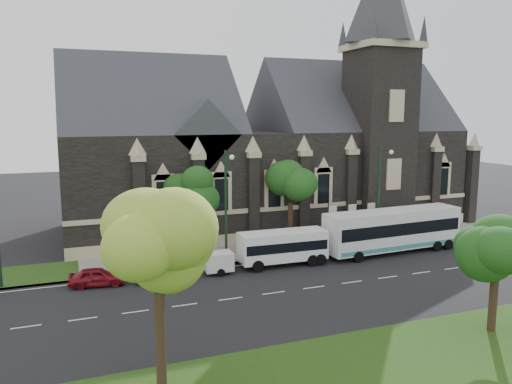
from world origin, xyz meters
name	(u,v)px	position (x,y,z in m)	size (l,w,h in m)	color
ground	(314,287)	(0.00, 0.00, 0.00)	(160.00, 160.00, 0.00)	black
sidewalk	(263,251)	(0.00, 9.50, 0.07)	(80.00, 5.00, 0.15)	gray
museum	(276,148)	(5.12, 18.78, 8.17)	(40.00, 17.70, 29.90)	black
tree_park_near	(162,243)	(-11.77, -8.77, 6.42)	(4.42, 4.42, 8.56)	black
tree_park_east	(497,248)	(6.18, -9.32, 4.62)	(3.40, 3.40, 6.28)	black
tree_walk_right	(292,181)	(3.21, 10.71, 5.82)	(4.08, 4.08, 7.80)	black
tree_walk_left	(193,188)	(-5.80, 10.70, 5.73)	(3.91, 3.91, 7.64)	black
street_lamp_near	(380,191)	(10.00, 7.09, 5.11)	(0.36, 1.88, 9.00)	black
street_lamp_mid	(227,201)	(-4.00, 7.09, 5.11)	(0.36, 1.88, 9.00)	black
banner_flag_left	(331,220)	(6.29, 9.00, 2.38)	(0.90, 0.10, 4.00)	black
banner_flag_center	(350,219)	(8.29, 9.00, 2.38)	(0.90, 0.10, 4.00)	black
banner_flag_right	(369,217)	(10.29, 9.00, 2.38)	(0.90, 0.10, 4.00)	black
tour_coach	(393,229)	(10.34, 5.48, 2.00)	(12.70, 3.45, 3.67)	silver
shuttle_bus	(283,246)	(0.09, 5.49, 1.56)	(7.00, 2.62, 2.68)	white
box_trailer	(218,262)	(-5.25, 5.25, 0.91)	(3.03, 1.78, 1.60)	silver
sedan	(165,271)	(-9.28, 5.10, 0.72)	(1.52, 4.36, 1.44)	#7F96B7
car_far_red	(97,277)	(-13.85, 5.61, 0.65)	(1.53, 3.80, 1.29)	maroon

